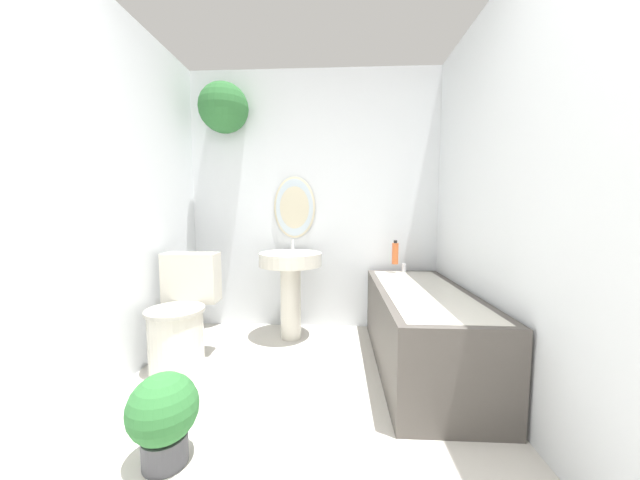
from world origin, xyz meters
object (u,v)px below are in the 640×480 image
object	(u,v)px
pedestal_sink	(291,276)
potted_plant	(164,414)
toilet	(181,319)
bathtub	(422,327)
shampoo_bottle	(395,253)

from	to	relation	value
pedestal_sink	potted_plant	bearing A→B (deg)	-103.90
toilet	bathtub	distance (m)	1.71
toilet	potted_plant	xyz separation A→B (m)	(0.35, -0.88, -0.11)
bathtub	potted_plant	size ratio (longest dim) A/B	3.67
bathtub	shampoo_bottle	xyz separation A→B (m)	(-0.08, 0.63, 0.44)
pedestal_sink	potted_plant	xyz separation A→B (m)	(-0.35, -1.43, -0.33)
toilet	shampoo_bottle	distance (m)	1.81
bathtub	shampoo_bottle	world-z (taller)	shampoo_bottle
bathtub	shampoo_bottle	distance (m)	0.77
bathtub	pedestal_sink	bearing A→B (deg)	154.22
toilet	pedestal_sink	bearing A→B (deg)	37.74
toilet	shampoo_bottle	world-z (taller)	shampoo_bottle
shampoo_bottle	bathtub	bearing A→B (deg)	-82.55
potted_plant	bathtub	bearing A→B (deg)	34.94
toilet	bathtub	bearing A→B (deg)	2.15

